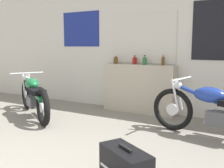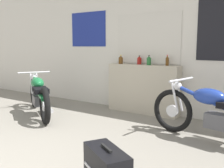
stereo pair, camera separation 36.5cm
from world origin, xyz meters
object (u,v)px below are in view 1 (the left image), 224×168
(bottle_center, at_px, (145,61))
(bottle_left_center, at_px, (135,60))
(motorcycle_blue, at_px, (217,111))
(motorcycle_green, at_px, (34,96))
(bottle_leftmost, at_px, (116,60))
(bottle_right_center, at_px, (163,61))

(bottle_center, bearing_deg, bottle_left_center, 164.80)
(motorcycle_blue, relative_size, motorcycle_green, 1.14)
(bottle_leftmost, bearing_deg, bottle_right_center, 3.91)
(bottle_leftmost, bearing_deg, motorcycle_green, -131.51)
(bottle_leftmost, distance_m, motorcycle_green, 1.74)
(bottle_left_center, xyz_separation_m, motorcycle_blue, (1.68, -0.93, -0.62))
(motorcycle_green, bearing_deg, bottle_center, 35.82)
(bottle_center, bearing_deg, bottle_right_center, 9.03)
(bottle_right_center, distance_m, motorcycle_green, 2.49)
(bottle_leftmost, xyz_separation_m, motorcycle_blue, (2.06, -0.86, -0.62))
(bottle_left_center, bearing_deg, bottle_leftmost, -168.70)
(bottle_center, relative_size, motorcycle_blue, 0.09)
(bottle_leftmost, relative_size, motorcycle_green, 0.10)
(motorcycle_blue, bearing_deg, bottle_right_center, 139.84)
(bottle_left_center, height_order, bottle_center, bottle_center)
(bottle_center, xyz_separation_m, bottle_right_center, (0.34, 0.05, 0.00))
(bottle_right_center, height_order, motorcycle_green, bottle_right_center)
(bottle_right_center, xyz_separation_m, motorcycle_green, (-2.04, -1.28, -0.65))
(bottle_right_center, bearing_deg, bottle_left_center, 178.99)
(bottle_center, distance_m, motorcycle_blue, 1.79)
(bottle_left_center, relative_size, bottle_right_center, 0.88)
(bottle_leftmost, height_order, motorcycle_green, bottle_leftmost)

